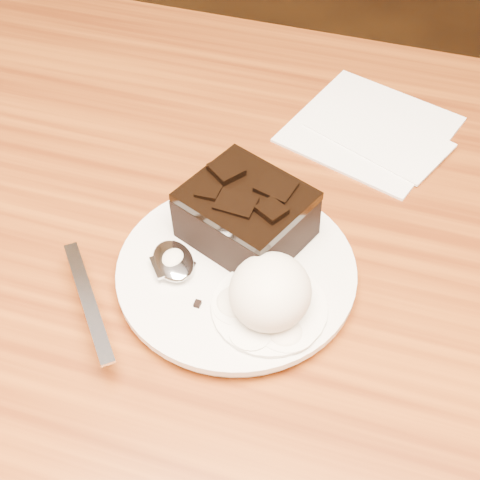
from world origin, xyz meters
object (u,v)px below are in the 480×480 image
(plate, at_px, (236,274))
(spoon, at_px, (173,262))
(dining_table, at_px, (197,454))
(napkin, at_px, (370,128))
(ice_cream_scoop, at_px, (270,292))
(brownie, at_px, (246,217))

(plate, relative_size, spoon, 1.08)
(dining_table, bearing_deg, napkin, 61.22)
(ice_cream_scoop, bearing_deg, napkin, 82.29)
(plate, xyz_separation_m, napkin, (0.07, 0.23, -0.01))
(dining_table, xyz_separation_m, ice_cream_scoop, (0.09, -0.03, 0.41))
(spoon, relative_size, napkin, 1.24)
(plate, height_order, ice_cream_scoop, ice_cream_scoop)
(dining_table, distance_m, ice_cream_scoop, 0.43)
(brownie, bearing_deg, ice_cream_scoop, -59.89)
(spoon, height_order, napkin, spoon)
(brownie, bearing_deg, napkin, 68.41)
(ice_cream_scoop, bearing_deg, brownie, 120.11)
(brownie, distance_m, napkin, 0.21)
(plate, bearing_deg, ice_cream_scoop, -41.21)
(ice_cream_scoop, bearing_deg, dining_table, 161.39)
(brownie, relative_size, spoon, 0.51)
(dining_table, xyz_separation_m, brownie, (0.05, 0.04, 0.41))
(brownie, height_order, ice_cream_scoop, ice_cream_scoop)
(plate, xyz_separation_m, brownie, (-0.00, 0.04, 0.03))
(plate, height_order, brownie, brownie)
(dining_table, relative_size, napkin, 8.07)
(plate, distance_m, brownie, 0.05)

